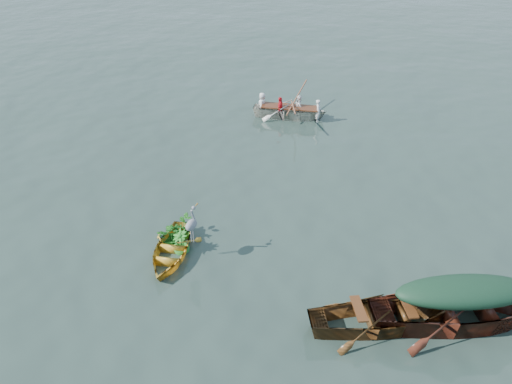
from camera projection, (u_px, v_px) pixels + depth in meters
ground at (233, 301)px, 10.76m from camera, size 140.00×140.00×0.00m
yellow_dinghy at (171, 256)px, 12.07m from camera, size 1.84×2.94×0.71m
green_tarp_boat at (456, 324)px, 10.20m from camera, size 5.23×3.67×1.23m
open_wooden_boat at (380, 328)px, 10.12m from camera, size 4.23×3.07×0.94m
rowed_boat at (289, 118)px, 19.24m from camera, size 4.10×1.97×0.92m
green_tarp_cover at (465, 292)px, 9.74m from camera, size 2.88×2.02×0.52m
thwart_benches at (383, 310)px, 9.86m from camera, size 2.17×1.65×0.04m
heron at (192, 230)px, 11.61m from camera, size 0.37×0.46×0.92m
dinghy_weeds at (177, 221)px, 12.18m from camera, size 0.90×1.05×0.60m
rowers at (290, 97)px, 18.80m from camera, size 2.92×1.61×0.76m
oars at (290, 106)px, 18.98m from camera, size 1.12×2.67×0.06m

